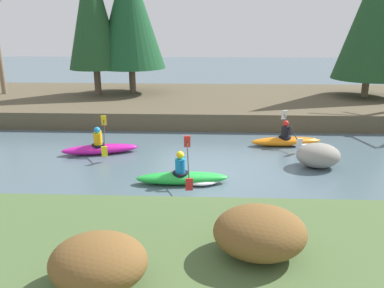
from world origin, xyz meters
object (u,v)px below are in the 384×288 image
(kayaker_middle, at_px, (186,177))
(kayaker_trailing, at_px, (101,148))
(boulder_midstream, at_px, (318,155))
(kayaker_lead, at_px, (289,141))

(kayaker_middle, bearing_deg, kayaker_trailing, 137.13)
(kayaker_middle, xyz_separation_m, kayaker_trailing, (-3.25, 2.57, 0.02))
(kayaker_trailing, height_order, boulder_midstream, kayaker_trailing)
(kayaker_trailing, bearing_deg, kayaker_lead, -4.28)
(kayaker_trailing, bearing_deg, boulder_midstream, -22.23)
(kayaker_middle, xyz_separation_m, boulder_midstream, (4.25, 1.53, 0.20))
(kayaker_lead, xyz_separation_m, kayaker_middle, (-3.77, -3.82, 0.00))
(kayaker_middle, height_order, kayaker_trailing, same)
(kayaker_middle, bearing_deg, kayaker_lead, 40.71)
(kayaker_lead, distance_m, kayaker_middle, 5.37)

